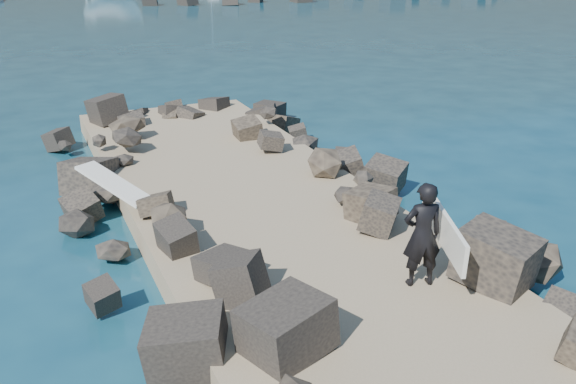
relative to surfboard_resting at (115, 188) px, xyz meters
name	(u,v)px	position (x,y,z in m)	size (l,w,h in m)	color
ground	(271,237)	(3.22, -1.94, -1.04)	(800.00, 800.00, 0.00)	#0F384C
jetty	(307,262)	(3.22, -3.94, -0.74)	(6.00, 26.00, 0.60)	#8C7759
riprap_left	(163,270)	(0.32, -3.44, -0.54)	(2.60, 22.00, 1.00)	black
riprap_right	(412,221)	(6.12, -3.44, -0.54)	(2.60, 22.00, 1.00)	black
surfboard_resting	(115,188)	(0.00, 0.00, 0.00)	(0.56, 2.26, 0.08)	white
surfer_with_board	(425,234)	(4.56, -6.05, 0.57)	(1.30, 2.38, 2.00)	black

